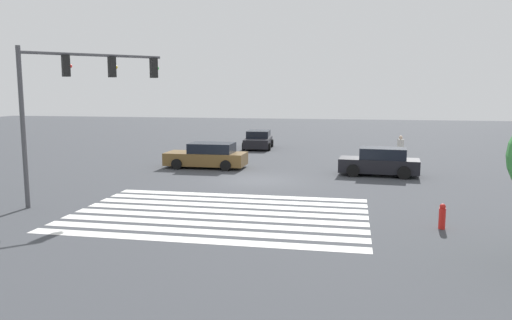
{
  "coord_description": "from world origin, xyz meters",
  "views": [
    {
      "loc": [
        4.84,
        -24.71,
        4.59
      ],
      "look_at": [
        0.0,
        0.0,
        1.06
      ],
      "focal_mm": 35.0,
      "sensor_mm": 36.0,
      "label": 1
    }
  ],
  "objects_px": {
    "pedestrian": "(400,148)",
    "fire_hydrant": "(442,216)",
    "car_0": "(207,156)",
    "traffic_signal_mast": "(74,89)",
    "car_2": "(258,140)",
    "car_1": "(380,162)"
  },
  "relations": [
    {
      "from": "car_0",
      "to": "car_2",
      "type": "bearing_deg",
      "value": -95.82
    },
    {
      "from": "car_2",
      "to": "fire_hydrant",
      "type": "height_order",
      "value": "car_2"
    },
    {
      "from": "traffic_signal_mast",
      "to": "fire_hydrant",
      "type": "height_order",
      "value": "traffic_signal_mast"
    },
    {
      "from": "car_1",
      "to": "pedestrian",
      "type": "relative_size",
      "value": 2.49
    },
    {
      "from": "car_0",
      "to": "pedestrian",
      "type": "bearing_deg",
      "value": -159.34
    },
    {
      "from": "traffic_signal_mast",
      "to": "car_2",
      "type": "relative_size",
      "value": 1.43
    },
    {
      "from": "car_1",
      "to": "fire_hydrant",
      "type": "relative_size",
      "value": 5.04
    },
    {
      "from": "pedestrian",
      "to": "car_2",
      "type": "bearing_deg",
      "value": -76.02
    },
    {
      "from": "traffic_signal_mast",
      "to": "car_1",
      "type": "distance_m",
      "value": 15.92
    },
    {
      "from": "car_1",
      "to": "car_2",
      "type": "height_order",
      "value": "car_1"
    },
    {
      "from": "pedestrian",
      "to": "car_1",
      "type": "bearing_deg",
      "value": 28.38
    },
    {
      "from": "pedestrian",
      "to": "fire_hydrant",
      "type": "distance_m",
      "value": 15.57
    },
    {
      "from": "car_0",
      "to": "traffic_signal_mast",
      "type": "bearing_deg",
      "value": 75.62
    },
    {
      "from": "traffic_signal_mast",
      "to": "car_0",
      "type": "relative_size",
      "value": 1.31
    },
    {
      "from": "car_1",
      "to": "fire_hydrant",
      "type": "bearing_deg",
      "value": 102.74
    },
    {
      "from": "fire_hydrant",
      "to": "car_2",
      "type": "bearing_deg",
      "value": 115.56
    },
    {
      "from": "pedestrian",
      "to": "traffic_signal_mast",
      "type": "bearing_deg",
      "value": -0.17
    },
    {
      "from": "traffic_signal_mast",
      "to": "car_1",
      "type": "xyz_separation_m",
      "value": [
        12.54,
        9.0,
        -3.91
      ]
    },
    {
      "from": "fire_hydrant",
      "to": "traffic_signal_mast",
      "type": "bearing_deg",
      "value": 174.24
    },
    {
      "from": "car_0",
      "to": "car_2",
      "type": "distance_m",
      "value": 10.47
    },
    {
      "from": "pedestrian",
      "to": "fire_hydrant",
      "type": "xyz_separation_m",
      "value": [
        0.02,
        -15.56,
        -0.55
      ]
    },
    {
      "from": "traffic_signal_mast",
      "to": "pedestrian",
      "type": "xyz_separation_m",
      "value": [
        14.04,
        14.15,
        -3.66
      ]
    }
  ]
}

